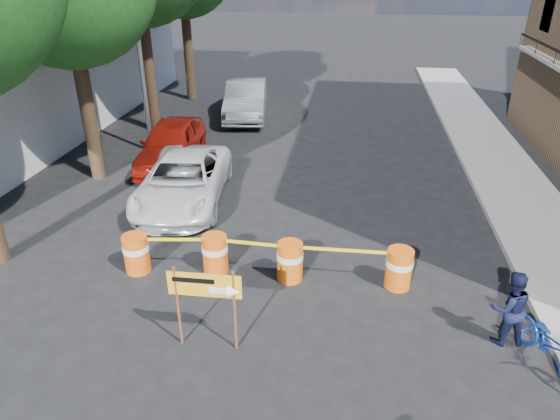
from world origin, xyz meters
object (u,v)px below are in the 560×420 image
(barrel_far_right, at_px, (399,268))
(pedestrian, at_px, (509,308))
(sedan_silver, at_px, (246,99))
(suv_white, at_px, (184,180))
(detour_sign, at_px, (214,292))
(barrel_mid_left, at_px, (215,253))
(sedan_red, at_px, (172,143))
(barrel_far_left, at_px, (136,253))
(bicycle, at_px, (557,326))
(barrel_mid_right, at_px, (290,261))

(barrel_far_right, xyz_separation_m, pedestrian, (1.82, -1.48, 0.28))
(barrel_far_right, height_order, sedan_silver, sedan_silver)
(barrel_far_right, relative_size, suv_white, 0.19)
(detour_sign, relative_size, sedan_silver, 0.35)
(detour_sign, xyz_separation_m, sedan_silver, (-2.47, 14.47, -0.43))
(sedan_silver, bearing_deg, barrel_mid_left, -89.48)
(pedestrian, bearing_deg, detour_sign, -0.35)
(sedan_red, bearing_deg, suv_white, -69.76)
(barrel_far_left, xyz_separation_m, pedestrian, (7.60, -1.24, 0.28))
(barrel_far_left, distance_m, bicycle, 8.41)
(barrel_mid_left, distance_m, bicycle, 6.77)
(barrel_mid_right, height_order, bicycle, bicycle)
(barrel_mid_left, height_order, sedan_red, sedan_red)
(barrel_far_right, relative_size, pedestrian, 0.60)
(barrel_far_left, xyz_separation_m, barrel_mid_left, (1.75, 0.24, 0.00))
(barrel_mid_left, relative_size, barrel_mid_right, 1.00)
(pedestrian, bearing_deg, bicycle, 128.65)
(barrel_mid_left, relative_size, suv_white, 0.19)
(pedestrian, distance_m, sedan_silver, 15.56)
(sedan_silver, bearing_deg, barrel_far_right, -72.18)
(detour_sign, relative_size, pedestrian, 1.12)
(barrel_far_left, distance_m, sedan_silver, 12.31)
(barrel_far_right, relative_size, sedan_red, 0.20)
(barrel_far_right, height_order, bicycle, bicycle)
(barrel_far_left, xyz_separation_m, bicycle, (8.21, -1.77, 0.40))
(sedan_silver, bearing_deg, sedan_red, -110.71)
(detour_sign, height_order, bicycle, bicycle)
(pedestrian, height_order, bicycle, bicycle)
(barrel_mid_right, height_order, detour_sign, detour_sign)
(bicycle, bearing_deg, sedan_silver, 99.16)
(barrel_far_left, relative_size, barrel_mid_left, 1.00)
(barrel_far_left, xyz_separation_m, barrel_far_right, (5.78, 0.24, 0.00))
(barrel_mid_right, distance_m, suv_white, 4.91)
(barrel_mid_left, height_order, detour_sign, detour_sign)
(sedan_silver, bearing_deg, bicycle, -67.57)
(detour_sign, bearing_deg, pedestrian, 8.83)
(suv_white, bearing_deg, detour_sign, -72.79)
(barrel_far_left, xyz_separation_m, detour_sign, (2.41, -2.16, 0.75))
(barrel_far_left, xyz_separation_m, barrel_mid_right, (3.44, 0.18, 0.00))
(barrel_mid_left, distance_m, detour_sign, 2.60)
(sedan_red, height_order, sedan_silver, sedan_silver)
(barrel_mid_right, distance_m, sedan_red, 7.88)
(barrel_far_right, xyz_separation_m, bicycle, (2.43, -2.01, 0.40))
(barrel_mid_right, distance_m, detour_sign, 2.67)
(suv_white, bearing_deg, barrel_far_right, -35.93)
(bicycle, bearing_deg, detour_sign, 162.61)
(sedan_red, bearing_deg, barrel_mid_right, -57.36)
(barrel_mid_left, xyz_separation_m, detour_sign, (0.66, -2.40, 0.75))
(barrel_mid_left, relative_size, detour_sign, 0.54)
(barrel_far_left, height_order, barrel_mid_left, same)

